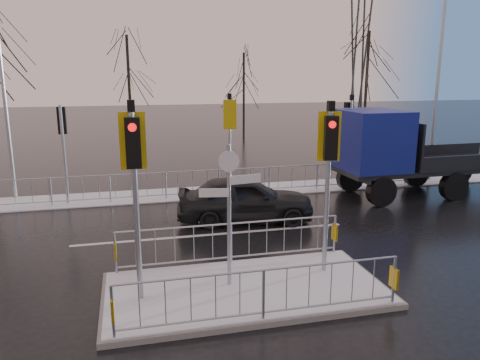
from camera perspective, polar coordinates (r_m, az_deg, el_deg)
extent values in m
plane|color=black|center=(10.39, 0.62, -13.56)|extent=(120.00, 120.00, 0.00)
cube|color=white|center=(18.35, -6.02, -1.65)|extent=(30.00, 2.00, 0.04)
cube|color=silver|center=(13.81, -3.30, -6.65)|extent=(8.00, 0.15, 0.01)
cube|color=slate|center=(10.36, 0.62, -13.27)|extent=(6.00, 3.00, 0.12)
cube|color=white|center=(10.33, 0.62, -12.89)|extent=(5.85, 2.85, 0.03)
cube|color=gold|center=(8.61, -15.27, -15.02)|extent=(0.05, 0.28, 0.42)
cube|color=gold|center=(9.95, 18.27, -11.26)|extent=(0.05, 0.28, 0.42)
cube|color=gold|center=(11.13, -14.96, -8.40)|extent=(0.05, 0.28, 0.42)
cube|color=gold|center=(12.19, 11.45, -6.30)|extent=(0.05, 0.28, 0.42)
cylinder|color=#969DA3|center=(9.38, -12.52, -3.58)|extent=(0.11, 0.11, 3.80)
cube|color=black|center=(8.91, -12.92, 4.43)|extent=(0.28, 0.22, 0.95)
cylinder|color=red|center=(8.77, -13.00, 6.27)|extent=(0.16, 0.04, 0.16)
cube|color=gold|center=(9.16, -12.95, 4.66)|extent=(0.50, 0.03, 1.10)
cube|color=black|center=(9.02, -13.16, 8.81)|extent=(0.14, 0.14, 0.22)
cylinder|color=#969DA3|center=(10.68, 10.57, -1.73)|extent=(0.11, 0.11, 3.70)
cube|color=black|center=(10.25, 11.02, 5.05)|extent=(0.33, 0.28, 0.95)
cylinder|color=red|center=(10.11, 11.20, 6.65)|extent=(0.16, 0.08, 0.16)
cube|color=gold|center=(10.50, 10.80, 5.24)|extent=(0.49, 0.16, 1.10)
cube|color=black|center=(10.36, 11.02, 8.86)|extent=(0.14, 0.14, 0.22)
cylinder|color=#969DA3|center=(9.88, -1.34, -4.54)|extent=(0.09, 0.09, 3.10)
cube|color=silver|center=(9.74, 0.65, 0.09)|extent=(0.70, 0.14, 0.18)
cube|color=silver|center=(9.66, -3.21, -1.56)|extent=(0.62, 0.15, 0.18)
cylinder|color=silver|center=(9.55, -1.34, 2.28)|extent=(0.44, 0.03, 0.44)
cylinder|color=#969DA3|center=(17.67, -20.65, 2.88)|extent=(0.11, 0.11, 3.50)
cube|color=black|center=(17.70, -20.90, 6.81)|extent=(0.28, 0.22, 0.95)
cylinder|color=red|center=(17.78, -20.93, 7.80)|extent=(0.16, 0.04, 0.16)
cylinder|color=#969DA3|center=(17.93, -1.26, 4.02)|extent=(0.11, 0.11, 3.60)
cube|color=black|center=(17.96, -1.41, 8.05)|extent=(0.28, 0.22, 0.95)
cylinder|color=red|center=(18.04, -1.49, 9.03)|extent=(0.16, 0.04, 0.16)
cube|color=gold|center=(17.71, -1.23, 7.98)|extent=(0.50, 0.03, 1.10)
cube|color=black|center=(17.74, -1.30, 10.16)|extent=(0.14, 0.14, 0.22)
cylinder|color=#969DA3|center=(19.62, 13.19, 4.31)|extent=(0.11, 0.11, 3.50)
cube|color=black|center=(19.61, 13.02, 7.86)|extent=(0.33, 0.28, 0.95)
cylinder|color=red|center=(19.67, 12.86, 8.76)|extent=(0.16, 0.08, 0.16)
cube|color=black|center=(19.43, 13.48, 9.77)|extent=(0.14, 0.14, 0.22)
imported|color=black|center=(14.81, 0.64, -2.31)|extent=(4.49, 2.32, 1.46)
cylinder|color=black|center=(17.22, 16.83, -1.35)|extent=(1.09, 0.35, 1.08)
cylinder|color=black|center=(19.11, 13.27, 0.27)|extent=(1.09, 0.35, 1.08)
cylinder|color=black|center=(18.97, 24.60, -0.68)|extent=(1.09, 0.35, 1.08)
cylinder|color=black|center=(20.71, 20.65, 0.74)|extent=(1.09, 0.35, 1.08)
cylinder|color=black|center=(22.03, 25.21, 1.03)|extent=(1.09, 0.35, 1.08)
cube|color=black|center=(19.47, 21.66, 1.47)|extent=(7.19, 2.68, 0.17)
cube|color=navy|center=(17.90, 15.57, 4.77)|extent=(2.23, 2.65, 2.16)
cube|color=black|center=(18.41, 18.47, 6.15)|extent=(0.10, 2.16, 1.19)
cube|color=#2D3033|center=(17.79, 13.54, 0.91)|extent=(0.20, 2.48, 0.38)
cube|color=black|center=(20.17, 24.41, 2.04)|extent=(4.82, 2.72, 0.13)
cube|color=black|center=(18.65, 19.12, 4.37)|extent=(0.16, 2.59, 1.62)
cylinder|color=black|center=(31.03, -13.33, 10.49)|extent=(0.19, 0.19, 6.90)
cylinder|color=black|center=(34.07, 0.46, 10.25)|extent=(0.16, 0.16, 5.98)
cylinder|color=black|center=(34.16, 15.13, 10.98)|extent=(0.20, 0.20, 7.36)
cylinder|color=#969DA3|center=(21.69, 22.90, 10.32)|extent=(0.14, 0.14, 8.00)
cylinder|color=#969DA3|center=(18.98, -26.88, 10.00)|extent=(0.14, 0.14, 8.20)
cylinder|color=#2D3033|center=(45.09, 14.93, 19.45)|extent=(1.18, 1.18, 19.97)
cylinder|color=#2D3033|center=(44.55, 13.49, 19.61)|extent=(1.18, 1.18, 19.97)
cylinder|color=#2D3033|center=(44.04, 15.71, 19.57)|extent=(1.18, 1.18, 19.97)
cylinder|color=#2D3033|center=(43.49, 14.24, 19.74)|extent=(1.18, 1.18, 19.97)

